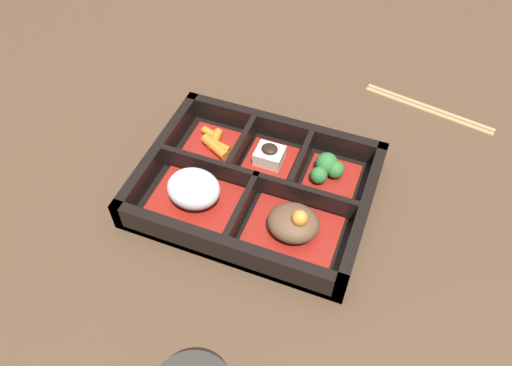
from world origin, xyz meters
name	(u,v)px	position (x,y,z in m)	size (l,w,h in m)	color
ground_plane	(256,195)	(0.00, 0.00, 0.00)	(3.00, 3.00, 0.00)	#4C3523
bento_base	(256,192)	(0.00, 0.00, 0.01)	(0.30, 0.23, 0.01)	black
bento_rim	(257,183)	(0.00, 0.00, 0.02)	(0.30, 0.23, 0.04)	black
bowl_stew	(293,225)	(-0.07, 0.05, 0.03)	(0.11, 0.08, 0.05)	maroon
bowl_rice	(194,191)	(0.07, 0.05, 0.03)	(0.11, 0.08, 0.05)	maroon
bowl_greens	(328,171)	(-0.08, -0.05, 0.02)	(0.07, 0.07, 0.04)	maroon
bowl_tofu	(270,158)	(0.00, -0.05, 0.02)	(0.07, 0.07, 0.03)	maroon
bowl_carrots	(213,144)	(0.09, -0.05, 0.02)	(0.07, 0.07, 0.02)	maroon
chopsticks	(429,107)	(-0.19, -0.26, 0.00)	(0.21, 0.05, 0.01)	#A87F51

